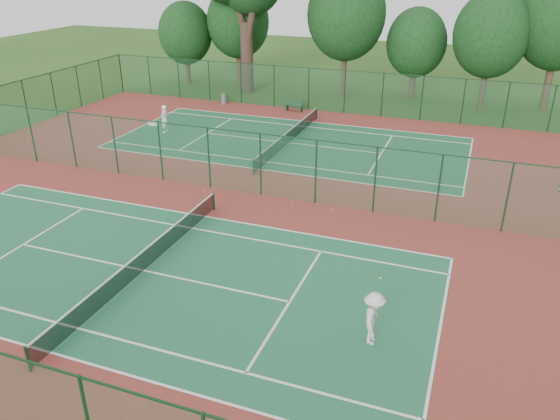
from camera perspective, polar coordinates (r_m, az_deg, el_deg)
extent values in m
plane|color=#275019|center=(30.37, -4.69, 2.00)|extent=(120.00, 120.00, 0.00)
cube|color=maroon|center=(30.37, -4.69, 2.01)|extent=(40.00, 36.00, 0.01)
cube|color=#1F623D|center=(23.45, -13.97, -6.18)|extent=(23.77, 10.97, 0.01)
cube|color=#1B5835|center=(38.16, 1.01, 7.03)|extent=(23.77, 10.97, 0.01)
cube|color=#174528|center=(45.98, 4.88, 12.35)|extent=(40.00, 0.02, 3.50)
cube|color=#123218|center=(45.63, 4.96, 14.45)|extent=(40.00, 0.05, 0.05)
cube|color=#1B5333|center=(29.73, -4.80, 5.10)|extent=(40.00, 0.02, 3.50)
cube|color=#143721|center=(29.18, -4.92, 8.25)|extent=(40.00, 0.05, 0.05)
cylinder|color=#13361D|center=(19.30, -24.84, -13.96)|extent=(0.10, 0.10, 0.97)
cylinder|color=#13361D|center=(28.05, -6.94, 0.94)|extent=(0.10, 0.10, 0.97)
cube|color=black|center=(23.21, -14.09, -5.19)|extent=(0.02, 12.80, 0.85)
cube|color=white|center=(23.00, -14.21, -4.25)|extent=(0.04, 12.80, 0.06)
cylinder|color=#153A20|center=(32.38, -2.79, 4.50)|extent=(0.10, 0.10, 0.97)
cylinder|color=#153A20|center=(43.86, 3.86, 10.05)|extent=(0.10, 0.10, 0.97)
cube|color=black|center=(38.02, 1.02, 7.70)|extent=(0.02, 12.80, 0.85)
cube|color=silver|center=(37.89, 1.02, 8.33)|extent=(0.04, 12.80, 0.06)
imported|color=silver|center=(18.68, 9.73, -11.10)|extent=(0.84, 1.32, 1.94)
imported|color=white|center=(41.07, -12.00, 9.29)|extent=(0.50, 0.74, 2.01)
cylinder|color=gray|center=(48.83, -5.89, 11.48)|extent=(0.47, 0.47, 0.84)
cube|color=#13391F|center=(46.48, 0.74, 10.68)|extent=(0.12, 0.44, 0.49)
cube|color=#13391F|center=(45.97, 2.23, 10.50)|extent=(0.12, 0.44, 0.49)
cube|color=#13391F|center=(46.16, 1.48, 10.91)|extent=(1.65, 0.60, 0.05)
cube|color=#13391F|center=(45.90, 1.37, 11.15)|extent=(1.62, 0.20, 0.49)
cube|color=white|center=(43.28, -13.10, 8.78)|extent=(0.79, 0.43, 0.28)
sphere|color=#AFC32D|center=(28.44, 1.23, 0.50)|extent=(0.07, 0.07, 0.07)
sphere|color=#CFD832|center=(28.10, 5.50, 0.06)|extent=(0.06, 0.06, 0.06)
sphere|color=yellow|center=(30.62, -7.98, 2.12)|extent=(0.07, 0.07, 0.07)
cylinder|color=#32221B|center=(52.49, -3.47, 15.60)|extent=(1.17, 1.17, 6.37)
cylinder|color=#32221B|center=(52.59, -4.49, 20.83)|extent=(2.16, 0.64, 6.33)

